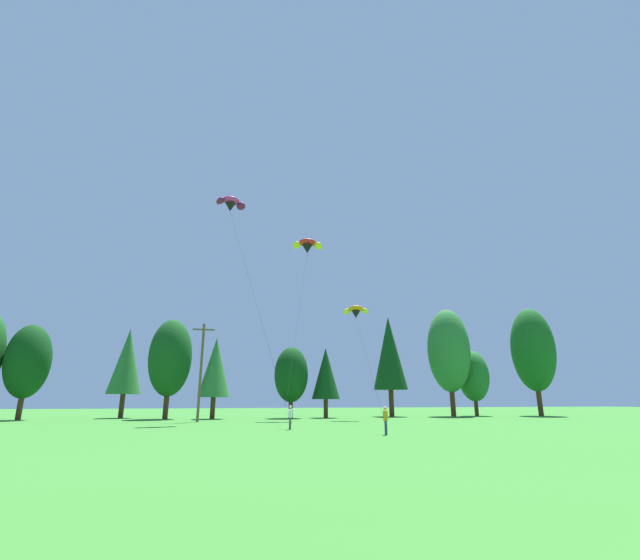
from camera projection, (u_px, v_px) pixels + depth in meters
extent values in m
cylinder|color=#472D19|center=(20.00, 408.00, 46.56)|extent=(0.56, 0.56, 2.57)
ellipsoid|color=#0F3D14|center=(28.00, 361.00, 47.87)|extent=(4.56, 4.56, 8.03)
cylinder|color=#472D19|center=(122.00, 406.00, 51.79)|extent=(0.57, 0.57, 2.76)
cone|color=#2D7033|center=(127.00, 361.00, 53.20)|extent=(3.94, 3.94, 7.86)
cylinder|color=#472D19|center=(166.00, 406.00, 49.38)|extent=(0.58, 0.58, 2.84)
ellipsoid|color=#144719|center=(170.00, 357.00, 50.83)|extent=(4.86, 4.86, 8.89)
cylinder|color=#472D19|center=(213.00, 408.00, 49.31)|extent=(0.54, 0.54, 2.38)
cone|color=#2D7033|center=(215.00, 367.00, 50.53)|extent=(3.62, 3.62, 6.78)
cylinder|color=#472D19|center=(291.00, 409.00, 51.51)|extent=(0.51, 0.51, 2.09)
ellipsoid|color=#0F3D14|center=(291.00, 374.00, 52.58)|extent=(4.05, 4.05, 6.54)
cylinder|color=#472D19|center=(326.00, 408.00, 52.42)|extent=(0.52, 0.52, 2.17)
cone|color=#0F3D14|center=(326.00, 373.00, 53.53)|extent=(3.44, 3.44, 6.18)
cylinder|color=#472D19|center=(391.00, 403.00, 56.48)|extent=(0.63, 0.63, 3.38)
cone|color=#0F3D14|center=(389.00, 353.00, 58.22)|extent=(4.46, 4.46, 9.63)
cylinder|color=#472D19|center=(453.00, 402.00, 57.45)|extent=(0.65, 0.65, 3.56)
ellipsoid|color=#2D7033|center=(449.00, 350.00, 59.28)|extent=(5.64, 5.64, 11.16)
cylinder|color=#472D19|center=(476.00, 408.00, 59.02)|extent=(0.52, 0.52, 2.17)
ellipsoid|color=#236628|center=(473.00, 376.00, 60.13)|extent=(4.14, 4.14, 6.81)
cylinder|color=#472D19|center=(540.00, 402.00, 59.34)|extent=(0.66, 0.66, 3.70)
ellipsoid|color=#19561E|center=(533.00, 349.00, 61.23)|extent=(5.78, 5.78, 11.57)
cylinder|color=brown|center=(201.00, 371.00, 43.71)|extent=(0.26, 0.26, 9.67)
cube|color=brown|center=(204.00, 330.00, 44.84)|extent=(2.20, 0.14, 0.14)
cylinder|color=#4C4C51|center=(290.00, 424.00, 31.50)|extent=(0.17, 0.17, 0.84)
cylinder|color=#4C4C51|center=(290.00, 424.00, 31.69)|extent=(0.17, 0.17, 0.84)
cube|color=white|center=(290.00, 413.00, 31.78)|extent=(0.35, 0.44, 0.60)
sphere|color=tan|center=(290.00, 407.00, 31.90)|extent=(0.22, 0.22, 0.22)
cylinder|color=white|center=(290.00, 411.00, 31.60)|extent=(0.52, 0.26, 0.35)
cylinder|color=white|center=(291.00, 411.00, 32.06)|extent=(0.52, 0.26, 0.35)
cylinder|color=navy|center=(386.00, 428.00, 26.71)|extent=(0.18, 0.18, 0.84)
cylinder|color=navy|center=(386.00, 428.00, 26.90)|extent=(0.18, 0.18, 0.84)
cube|color=orange|center=(385.00, 416.00, 27.00)|extent=(0.40, 0.45, 0.60)
sphere|color=tan|center=(385.00, 408.00, 27.11)|extent=(0.22, 0.22, 0.22)
cylinder|color=orange|center=(385.00, 415.00, 26.78)|extent=(0.21, 0.18, 0.57)
cylinder|color=orange|center=(386.00, 415.00, 27.22)|extent=(0.21, 0.18, 0.57)
ellipsoid|color=red|center=(307.00, 243.00, 53.87)|extent=(2.29, 1.63, 1.18)
ellipsoid|color=yellow|center=(318.00, 246.00, 53.89)|extent=(1.24, 1.29, 1.34)
ellipsoid|color=yellow|center=(297.00, 245.00, 53.64)|extent=(1.40, 1.28, 1.34)
cone|color=black|center=(307.00, 249.00, 53.76)|extent=(1.36, 1.36, 1.03)
cylinder|color=black|center=(299.00, 310.00, 42.79)|extent=(5.19, 16.81, 17.92)
ellipsoid|color=orange|center=(356.00, 309.00, 50.65)|extent=(2.12, 1.93, 0.87)
ellipsoid|color=yellow|center=(365.00, 311.00, 50.36)|extent=(1.21, 1.34, 1.02)
ellipsoid|color=yellow|center=(346.00, 312.00, 50.77)|extent=(1.31, 1.37, 1.02)
cone|color=black|center=(356.00, 314.00, 50.59)|extent=(1.29, 1.29, 0.83)
cylinder|color=black|center=(365.00, 352.00, 38.77)|extent=(5.51, 20.81, 10.07)
ellipsoid|color=#D12893|center=(231.00, 201.00, 47.64)|extent=(2.30, 2.03, 0.91)
ellipsoid|color=#66144C|center=(241.00, 206.00, 48.22)|extent=(1.42, 1.48, 1.09)
ellipsoid|color=#66144C|center=(220.00, 201.00, 46.89)|extent=(1.30, 1.44, 1.09)
cone|color=black|center=(230.00, 207.00, 47.55)|extent=(1.39, 1.39, 0.92)
cylinder|color=black|center=(252.00, 290.00, 39.69)|extent=(4.57, 11.93, 20.31)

